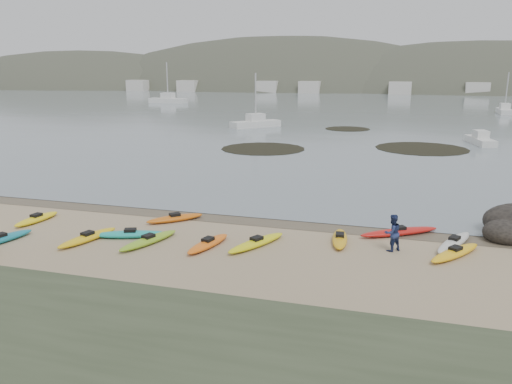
% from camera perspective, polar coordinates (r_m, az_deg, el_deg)
% --- Properties ---
extents(ground, '(600.00, 600.00, 0.00)m').
position_cam_1_polar(ground, '(27.68, 0.00, -3.01)').
color(ground, tan).
rests_on(ground, ground).
extents(wet_sand, '(60.00, 60.00, 0.00)m').
position_cam_1_polar(wet_sand, '(27.41, -0.17, -3.18)').
color(wet_sand, brown).
rests_on(wet_sand, ground).
extents(water, '(1200.00, 1200.00, 0.00)m').
position_cam_1_polar(water, '(325.64, 15.09, 12.02)').
color(water, slate).
rests_on(water, ground).
extents(kayaks, '(23.13, 9.61, 0.34)m').
position_cam_1_polar(kayaks, '(24.25, -3.20, -5.10)').
color(kayaks, yellow).
rests_on(kayaks, ground).
extents(person_east, '(1.06, 1.03, 1.72)m').
position_cam_1_polar(person_east, '(23.41, 15.31, -4.52)').
color(person_east, navy).
rests_on(person_east, ground).
extents(kelp_mats, '(24.76, 27.33, 0.04)m').
position_cam_1_polar(kelp_mats, '(55.79, 10.52, 5.39)').
color(kelp_mats, black).
rests_on(kelp_mats, water).
extents(moored_boats, '(106.86, 77.28, 1.31)m').
position_cam_1_polar(moored_boats, '(102.97, 11.62, 9.45)').
color(moored_boats, silver).
rests_on(moored_boats, ground).
extents(far_hills, '(550.00, 135.00, 80.00)m').
position_cam_1_polar(far_hills, '(223.05, 24.38, 6.50)').
color(far_hills, '#384235').
rests_on(far_hills, ground).
extents(far_town, '(199.00, 5.00, 4.00)m').
position_cam_1_polar(far_town, '(170.57, 15.91, 11.35)').
color(far_town, beige).
rests_on(far_town, ground).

